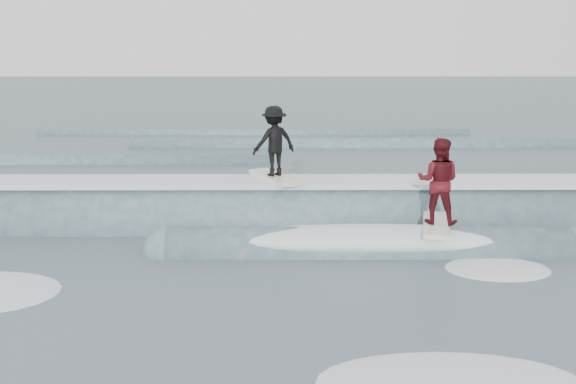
{
  "coord_description": "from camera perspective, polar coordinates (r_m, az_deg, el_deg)",
  "views": [
    {
      "loc": [
        -0.06,
        -10.54,
        4.59
      ],
      "look_at": [
        0.0,
        4.4,
        1.1
      ],
      "focal_mm": 40.0,
      "sensor_mm": 36.0,
      "label": 1
    }
  ],
  "objects": [
    {
      "name": "ground",
      "position": [
        11.49,
        0.09,
        -10.38
      ],
      "size": [
        160.0,
        160.0,
        0.0
      ],
      "primitive_type": "plane",
      "color": "#3C4E58",
      "rests_on": "ground"
    },
    {
      "name": "breaking_wave",
      "position": [
        16.23,
        1.03,
        -3.12
      ],
      "size": [
        20.75,
        3.91,
        2.27
      ],
      "color": "#37565E",
      "rests_on": "ground"
    },
    {
      "name": "surfer_black",
      "position": [
        16.13,
        -1.25,
        4.31
      ],
      "size": [
        1.39,
        2.03,
        1.86
      ],
      "color": "silver",
      "rests_on": "ground"
    },
    {
      "name": "surfer_red",
      "position": [
        14.46,
        13.2,
        0.66
      ],
      "size": [
        1.11,
        2.07,
        2.01
      ],
      "color": "white",
      "rests_on": "ground"
    },
    {
      "name": "whitewater",
      "position": [
        10.24,
        -3.65,
        -13.5
      ],
      "size": [
        13.44,
        8.53,
        0.1
      ],
      "color": "silver",
      "rests_on": "ground"
    },
    {
      "name": "far_swells",
      "position": [
        28.66,
        -5.18,
        3.88
      ],
      "size": [
        37.58,
        8.65,
        0.8
      ],
      "color": "#37565E",
      "rests_on": "ground"
    }
  ]
}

